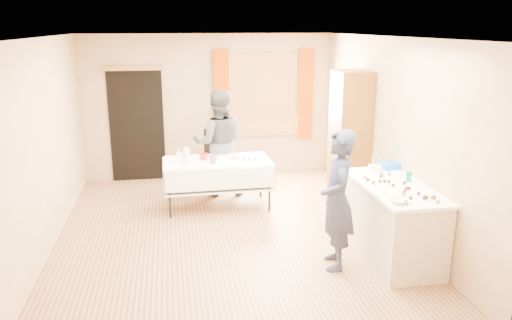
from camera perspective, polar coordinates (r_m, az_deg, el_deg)
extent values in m
cube|color=#9E7047|center=(6.88, -3.21, -8.45)|extent=(4.50, 5.50, 0.02)
cube|color=white|center=(6.30, -3.57, 13.93)|extent=(4.50, 5.50, 0.02)
cube|color=tan|center=(9.16, -5.39, 6.06)|extent=(4.50, 0.02, 2.60)
cube|color=tan|center=(3.86, 1.39, -6.87)|extent=(4.50, 0.02, 2.60)
cube|color=tan|center=(6.61, -23.23, 1.31)|extent=(0.02, 5.50, 2.60)
cube|color=tan|center=(7.08, 15.13, 2.88)|extent=(0.02, 5.50, 2.60)
cube|color=olive|center=(9.23, 0.86, 7.45)|extent=(1.32, 0.06, 1.52)
cube|color=white|center=(9.21, 0.87, 7.43)|extent=(1.20, 0.02, 1.40)
cube|color=#993802|center=(9.07, -3.97, 7.27)|extent=(0.28, 0.06, 1.65)
cube|color=#993802|center=(9.36, 5.65, 7.48)|extent=(0.28, 0.06, 1.65)
cube|color=black|center=(9.18, -13.45, 3.82)|extent=(0.95, 0.04, 2.00)
cube|color=olive|center=(9.01, -13.87, 10.15)|extent=(1.05, 0.06, 0.08)
cube|color=brown|center=(7.78, 10.64, 2.31)|extent=(0.50, 0.60, 2.09)
cube|color=#C2B59E|center=(6.31, 15.31, -6.92)|extent=(0.70, 1.53, 0.86)
cube|color=white|center=(6.15, 15.60, -2.95)|extent=(0.76, 1.59, 0.04)
cube|color=white|center=(7.63, -4.44, -0.17)|extent=(1.62, 0.83, 0.04)
cube|color=black|center=(8.60, -4.84, -0.39)|extent=(0.52, 0.52, 0.06)
cube|color=black|center=(8.71, -4.62, 1.62)|extent=(0.41, 0.16, 0.59)
imported|color=#212541|center=(5.77, 9.27, -4.55)|extent=(0.71, 0.57, 1.63)
imported|color=black|center=(8.21, -4.28, 1.97)|extent=(0.96, 0.80, 1.74)
cylinder|color=#007E40|center=(6.31, 17.06, -1.83)|extent=(0.08, 0.08, 0.12)
imported|color=white|center=(5.54, 16.01, -4.53)|extent=(0.24, 0.24, 0.05)
cube|color=white|center=(6.65, 13.38, -0.90)|extent=(0.17, 0.13, 0.08)
cube|color=blue|center=(6.83, 15.20, -0.59)|extent=(0.34, 0.26, 0.08)
cylinder|color=silver|center=(7.47, -7.98, 0.42)|extent=(0.13, 0.13, 0.22)
imported|color=red|center=(7.65, -5.98, 0.40)|extent=(0.15, 0.15, 0.10)
imported|color=red|center=(7.44, -4.89, 0.07)|extent=(0.20, 0.20, 0.12)
imported|color=white|center=(7.73, -2.34, 0.46)|extent=(0.20, 0.20, 0.06)
cube|color=white|center=(7.56, -0.77, -0.02)|extent=(0.29, 0.21, 0.02)
imported|color=white|center=(7.72, -8.80, 0.67)|extent=(0.10, 0.10, 0.17)
sphere|color=#3F2314|center=(6.28, 12.36, -1.96)|extent=(0.04, 0.04, 0.04)
sphere|color=black|center=(6.00, 16.82, -3.09)|extent=(0.04, 0.04, 0.04)
sphere|color=black|center=(6.20, 14.49, -2.33)|extent=(0.04, 0.04, 0.04)
sphere|color=black|center=(5.55, 16.80, -4.57)|extent=(0.04, 0.04, 0.04)
sphere|color=black|center=(6.48, 14.13, -1.56)|extent=(0.04, 0.04, 0.04)
sphere|color=black|center=(6.39, 14.07, -1.78)|extent=(0.04, 0.04, 0.04)
sphere|color=#3F2314|center=(5.82, 16.46, -3.63)|extent=(0.04, 0.04, 0.04)
sphere|color=black|center=(6.21, 12.66, -2.18)|extent=(0.04, 0.04, 0.04)
sphere|color=black|center=(6.01, 17.10, -3.10)|extent=(0.04, 0.04, 0.04)
sphere|color=black|center=(6.20, 16.60, -2.47)|extent=(0.04, 0.04, 0.04)
sphere|color=black|center=(5.79, 19.66, -4.00)|extent=(0.04, 0.04, 0.04)
sphere|color=black|center=(6.49, 14.99, -1.58)|extent=(0.04, 0.04, 0.04)
sphere|color=#3F2314|center=(5.77, 19.45, -4.04)|extent=(0.04, 0.04, 0.04)
sphere|color=black|center=(5.79, 19.70, -4.01)|extent=(0.04, 0.04, 0.04)
sphere|color=black|center=(5.89, 16.61, -3.42)|extent=(0.04, 0.04, 0.04)
sphere|color=black|center=(6.17, 13.99, -2.37)|extent=(0.04, 0.04, 0.04)
sphere|color=black|center=(6.20, 14.94, -2.36)|extent=(0.04, 0.04, 0.04)
sphere|color=black|center=(5.77, 18.74, -4.00)|extent=(0.04, 0.04, 0.04)
sphere|color=#3F2314|center=(5.66, 20.08, -4.48)|extent=(0.04, 0.04, 0.04)
sphere|color=black|center=(6.12, 13.26, -2.49)|extent=(0.04, 0.04, 0.04)
sphere|color=black|center=(5.72, 18.68, -4.16)|extent=(0.04, 0.04, 0.04)
sphere|color=black|center=(5.86, 18.09, -3.64)|extent=(0.04, 0.04, 0.04)
sphere|color=black|center=(6.07, 15.39, -2.77)|extent=(0.04, 0.04, 0.04)
sphere|color=black|center=(5.68, 16.49, -4.09)|extent=(0.04, 0.04, 0.04)
sphere|color=#3F2314|center=(6.44, 14.23, -1.65)|extent=(0.04, 0.04, 0.04)
sphere|color=black|center=(5.76, 18.93, -4.03)|extent=(0.04, 0.04, 0.04)
sphere|color=black|center=(5.69, 17.27, -4.13)|extent=(0.04, 0.04, 0.04)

